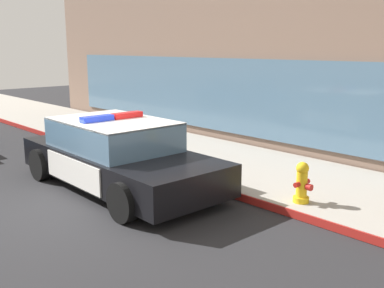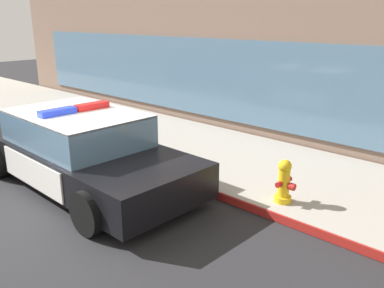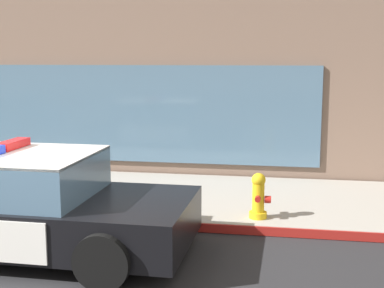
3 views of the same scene
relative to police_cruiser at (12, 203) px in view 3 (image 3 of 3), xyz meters
The scene contains 5 objects.
ground 1.23m from the police_cruiser, 52.41° to the right, with size 48.00×48.00×0.00m, color #262628.
sidewalk 3.00m from the police_cruiser, 77.78° to the left, with size 48.00×3.33×0.15m, color #A39E93.
curb_red_paint 1.47m from the police_cruiser, 62.44° to the left, with size 28.80×0.04×0.14m, color maroon.
police_cruiser is the anchor object (origin of this frame).
fire_hydrant 3.68m from the police_cruiser, 25.93° to the left, with size 0.34×0.39×0.73m.
Camera 3 is at (3.04, -5.70, 2.66)m, focal length 49.35 mm.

